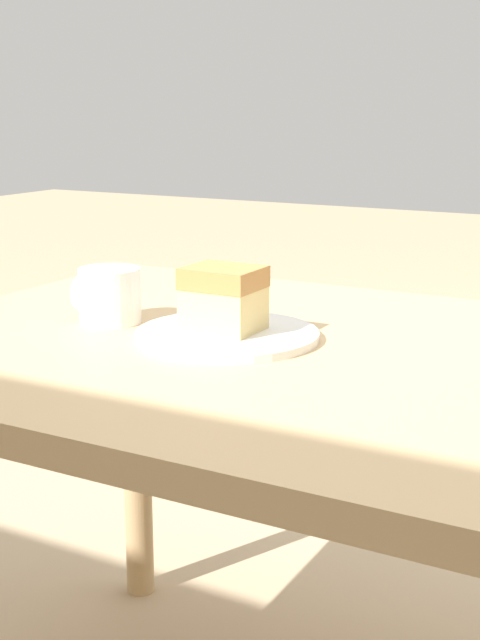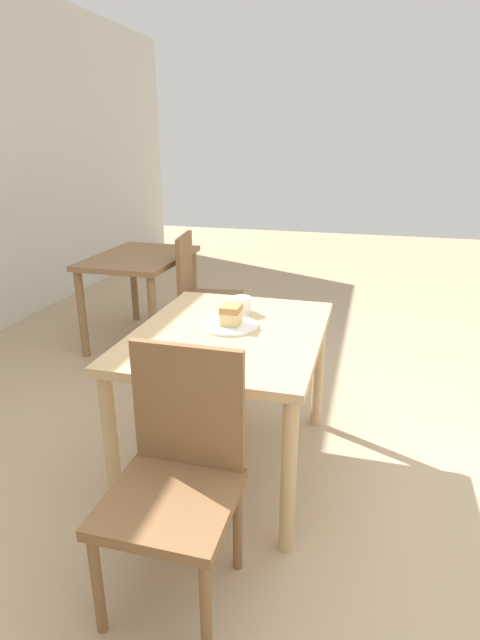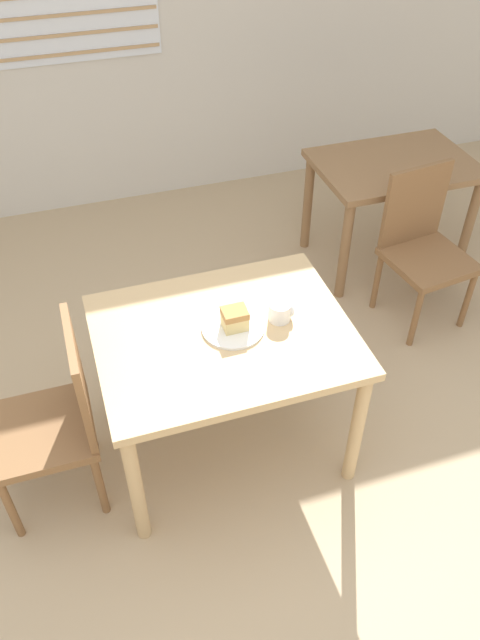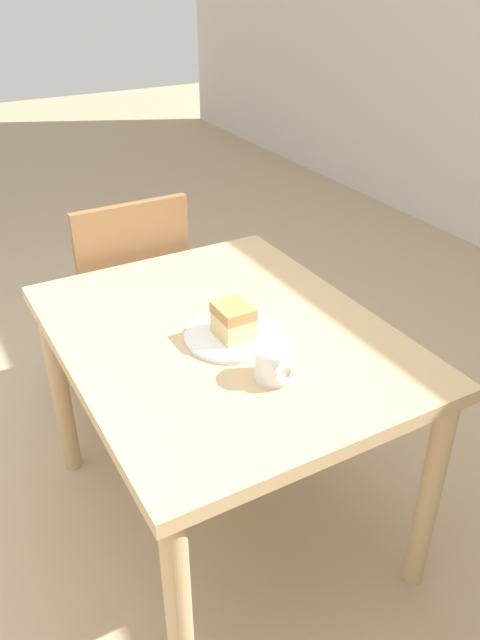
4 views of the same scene
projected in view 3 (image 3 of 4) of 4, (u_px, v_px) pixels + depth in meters
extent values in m
plane|color=tan|center=(234.00, 550.00, 2.64)|extent=(14.00, 14.00, 0.00)
cube|color=tan|center=(62.00, 54.00, 3.97)|extent=(1.26, 0.01, 0.02)
cube|color=tan|center=(59.00, 36.00, 3.89)|extent=(1.26, 0.01, 0.02)
cube|color=tan|center=(55.00, 16.00, 3.82)|extent=(1.26, 0.01, 0.02)
cube|color=tan|center=(224.00, 336.00, 2.60)|extent=(1.07, 0.84, 0.04)
cylinder|color=tan|center=(136.00, 488.00, 2.47)|extent=(0.06, 0.06, 0.68)
cylinder|color=tan|center=(357.00, 429.00, 2.69)|extent=(0.06, 0.06, 0.68)
cylinder|color=tan|center=(107.00, 361.00, 3.00)|extent=(0.06, 0.06, 0.68)
cylinder|color=tan|center=(293.00, 320.00, 3.22)|extent=(0.06, 0.06, 0.68)
cube|color=olive|center=(395.00, 165.00, 3.75)|extent=(0.95, 0.67, 0.04)
cylinder|color=olive|center=(345.00, 252.00, 3.69)|extent=(0.06, 0.06, 0.66)
cylinder|color=olive|center=(468.00, 227.00, 3.88)|extent=(0.06, 0.06, 0.66)
cylinder|color=olive|center=(308.00, 203.00, 4.09)|extent=(0.06, 0.06, 0.66)
cylinder|color=olive|center=(421.00, 184.00, 4.28)|extent=(0.06, 0.06, 0.66)
cube|color=brown|center=(42.00, 431.00, 2.59)|extent=(0.43, 0.43, 0.04)
cylinder|color=brown|center=(7.00, 440.00, 2.83)|extent=(0.04, 0.04, 0.39)
cylinder|color=brown|center=(11.00, 509.00, 2.56)|extent=(0.04, 0.04, 0.39)
cylinder|color=brown|center=(88.00, 420.00, 2.91)|extent=(0.04, 0.04, 0.39)
cylinder|color=brown|center=(100.00, 485.00, 2.65)|extent=(0.04, 0.04, 0.39)
cube|color=brown|center=(79.00, 379.00, 2.47)|extent=(0.03, 0.41, 0.46)
cube|color=brown|center=(429.00, 260.00, 3.48)|extent=(0.48, 0.48, 0.04)
cylinder|color=brown|center=(415.00, 318.00, 3.45)|extent=(0.04, 0.04, 0.39)
cylinder|color=brown|center=(467.00, 300.00, 3.56)|extent=(0.04, 0.04, 0.39)
cylinder|color=brown|center=(377.00, 281.00, 3.69)|extent=(0.04, 0.04, 0.39)
cylinder|color=brown|center=(426.00, 265.00, 3.81)|extent=(0.04, 0.04, 0.39)
cube|color=brown|center=(415.00, 205.00, 3.45)|extent=(0.41, 0.09, 0.46)
cylinder|color=white|center=(233.00, 328.00, 2.60)|extent=(0.26, 0.26, 0.01)
cube|color=#E0C67F|center=(235.00, 321.00, 2.58)|extent=(0.10, 0.09, 0.06)
cube|color=#B27F47|center=(235.00, 313.00, 2.55)|extent=(0.10, 0.09, 0.03)
cylinder|color=white|center=(280.00, 311.00, 2.63)|extent=(0.09, 0.09, 0.08)
torus|color=white|center=(290.00, 309.00, 2.64)|extent=(0.02, 0.06, 0.06)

